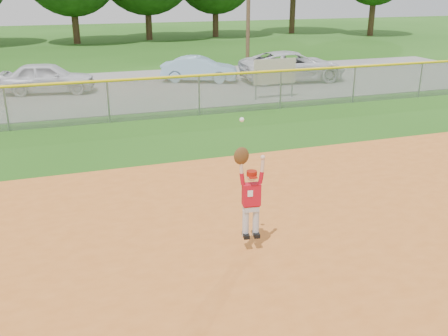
# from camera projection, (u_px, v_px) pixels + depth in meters

# --- Properties ---
(ground) EXTENTS (120.00, 120.00, 0.00)m
(ground) POSITION_uv_depth(u_px,v_px,m) (178.00, 259.00, 8.94)
(ground) COLOR #215012
(ground) RESTS_ON ground
(parking_strip) EXTENTS (44.00, 10.00, 0.03)m
(parking_strip) POSITION_uv_depth(u_px,v_px,m) (94.00, 91.00, 23.14)
(parking_strip) COLOR slate
(parking_strip) RESTS_ON ground
(car_white_a) EXTENTS (4.28, 2.31, 1.38)m
(car_white_a) POSITION_uv_depth(u_px,v_px,m) (48.00, 78.00, 22.38)
(car_white_a) COLOR silver
(car_white_a) RESTS_ON parking_strip
(car_blue) EXTENTS (3.98, 2.75, 1.24)m
(car_blue) POSITION_uv_depth(u_px,v_px,m) (199.00, 69.00, 25.09)
(car_blue) COLOR #8CB5D0
(car_blue) RESTS_ON parking_strip
(car_white_b) EXTENTS (5.53, 2.90, 1.48)m
(car_white_b) POSITION_uv_depth(u_px,v_px,m) (293.00, 66.00, 25.23)
(car_white_b) COLOR silver
(car_white_b) RESTS_ON parking_strip
(sponsor_sign) EXTENTS (1.92, 0.07, 1.71)m
(sponsor_sign) POSITION_uv_depth(u_px,v_px,m) (275.00, 73.00, 21.20)
(sponsor_sign) COLOR gray
(sponsor_sign) RESTS_ON ground
(outfield_fence) EXTENTS (40.06, 0.10, 1.55)m
(outfield_fence) POSITION_uv_depth(u_px,v_px,m) (108.00, 98.00, 17.51)
(outfield_fence) COLOR gray
(outfield_fence) RESTS_ON ground
(ballplayer) EXTENTS (0.57, 0.27, 2.25)m
(ballplayer) POSITION_uv_depth(u_px,v_px,m) (250.00, 193.00, 8.85)
(ballplayer) COLOR silver
(ballplayer) RESTS_ON ground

